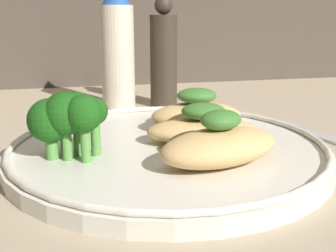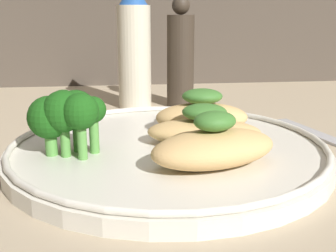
% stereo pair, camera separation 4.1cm
% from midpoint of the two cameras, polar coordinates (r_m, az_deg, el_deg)
% --- Properties ---
extents(ground_plane, '(1.80, 1.80, 0.01)m').
position_cam_midpoint_polar(ground_plane, '(0.42, 2.79, -5.19)').
color(ground_plane, tan).
extents(plate, '(0.31, 0.31, 0.02)m').
position_cam_midpoint_polar(plate, '(0.41, 2.82, -3.25)').
color(plate, silver).
rests_on(plate, ground_plane).
extents(grilled_meat_front, '(0.13, 0.09, 0.05)m').
position_cam_midpoint_polar(grilled_meat_front, '(0.36, 9.51, -2.78)').
color(grilled_meat_front, tan).
rests_on(grilled_meat_front, plate).
extents(grilled_meat_middle, '(0.12, 0.07, 0.04)m').
position_cam_midpoint_polar(grilled_meat_middle, '(0.42, 7.60, -0.36)').
color(grilled_meat_middle, tan).
rests_on(grilled_meat_middle, plate).
extents(grilled_meat_back, '(0.10, 0.07, 0.05)m').
position_cam_midpoint_polar(grilled_meat_back, '(0.46, 7.13, 1.49)').
color(grilled_meat_back, tan).
rests_on(grilled_meat_back, plate).
extents(broccoli_bunch, '(0.07, 0.06, 0.06)m').
position_cam_midpoint_polar(broccoli_bunch, '(0.38, -10.60, 1.66)').
color(broccoli_bunch, '#569942').
rests_on(broccoli_bunch, plate).
extents(sauce_bottle, '(0.05, 0.05, 0.18)m').
position_cam_midpoint_polar(sauce_bottle, '(0.63, -2.73, 10.36)').
color(sauce_bottle, beige).
rests_on(sauce_bottle, ground_plane).
extents(pepper_grinder, '(0.04, 0.04, 0.16)m').
position_cam_midpoint_polar(pepper_grinder, '(0.64, 3.55, 9.25)').
color(pepper_grinder, '#382D23').
rests_on(pepper_grinder, ground_plane).
extents(fork, '(0.06, 0.20, 0.01)m').
position_cam_midpoint_polar(fork, '(0.51, 23.60, -1.73)').
color(fork, '#B2B2B7').
rests_on(fork, ground_plane).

